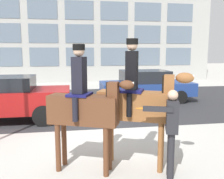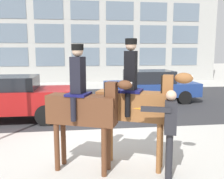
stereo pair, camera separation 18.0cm
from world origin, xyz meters
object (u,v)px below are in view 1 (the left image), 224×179
object	(u,v)px
mounted_horse_lead	(85,106)
mounted_horse_companion	(137,102)
street_car_far_lane	(146,85)
pedestrian_bystander	(171,127)
street_car_near_lane	(3,98)

from	to	relation	value
mounted_horse_lead	mounted_horse_companion	world-z (taller)	mounted_horse_companion
mounted_horse_lead	street_car_far_lane	xyz separation A→B (m)	(3.38, 6.89, -0.58)
mounted_horse_companion	pedestrian_bystander	xyz separation A→B (m)	(0.53, -0.56, -0.39)
mounted_horse_lead	mounted_horse_companion	bearing A→B (deg)	22.58
street_car_far_lane	pedestrian_bystander	bearing A→B (deg)	-103.31
mounted_horse_companion	street_car_far_lane	world-z (taller)	mounted_horse_companion
mounted_horse_lead	pedestrian_bystander	xyz separation A→B (m)	(1.62, -0.55, -0.33)
pedestrian_bystander	street_car_near_lane	size ratio (longest dim) A/B	0.38
mounted_horse_companion	street_car_near_lane	size ratio (longest dim) A/B	0.60
street_car_near_lane	mounted_horse_companion	bearing A→B (deg)	-47.92
street_car_near_lane	street_car_far_lane	xyz separation A→B (m)	(6.01, 2.75, -0.06)
mounted_horse_lead	street_car_far_lane	distance (m)	7.69
mounted_horse_companion	street_car_far_lane	bearing A→B (deg)	95.12
mounted_horse_lead	street_car_far_lane	size ratio (longest dim) A/B	0.58
pedestrian_bystander	street_car_near_lane	world-z (taller)	pedestrian_bystander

